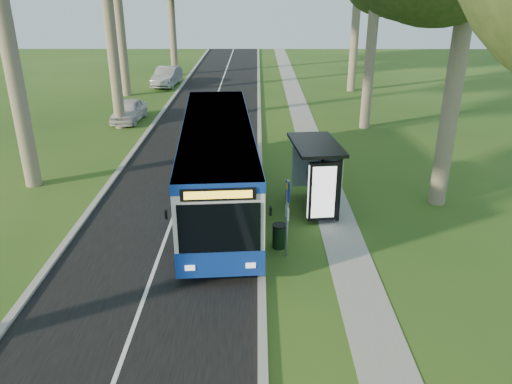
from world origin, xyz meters
TOP-DOWN VIEW (x-y plane):
  - ground at (0.00, 0.00)m, footprint 120.00×120.00m
  - road at (-3.50, 10.00)m, footprint 7.00×100.00m
  - kerb_east at (0.00, 10.00)m, footprint 0.25×100.00m
  - kerb_west at (-7.00, 10.00)m, footprint 0.25×100.00m
  - centre_line at (-3.50, 10.00)m, footprint 0.12×100.00m
  - footpath at (3.00, 10.00)m, footprint 1.50×100.00m
  - bus at (-1.77, 5.98)m, footprint 3.75×13.17m
  - bus_stop_sign at (0.85, 1.49)m, footprint 0.12×0.39m
  - bus_shelter at (2.33, 5.03)m, footprint 2.13×3.45m
  - litter_bin at (0.63, 2.09)m, footprint 0.51×0.51m
  - car_white at (-8.80, 19.63)m, footprint 1.92×4.29m
  - car_silver at (-8.34, 32.23)m, footprint 2.18×5.21m

SIDE VIEW (x-z plane):
  - ground at x=0.00m, z-range 0.00..0.00m
  - road at x=-3.50m, z-range 0.00..0.02m
  - footpath at x=3.00m, z-range 0.00..0.02m
  - centre_line at x=-3.50m, z-range 0.02..0.02m
  - kerb_east at x=0.00m, z-range 0.00..0.12m
  - kerb_west at x=-7.00m, z-range 0.00..0.12m
  - litter_bin at x=0.63m, z-range 0.01..0.89m
  - car_white at x=-8.80m, z-range 0.00..1.43m
  - car_silver at x=-8.34m, z-range 0.00..1.67m
  - bus_stop_sign at x=0.85m, z-range 0.33..3.12m
  - bus at x=-1.77m, z-range 0.06..3.51m
  - bus_shelter at x=2.33m, z-range 0.58..3.39m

